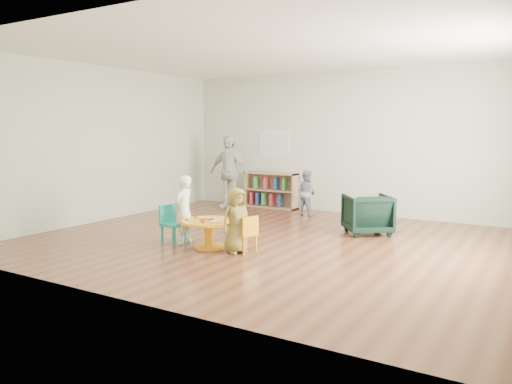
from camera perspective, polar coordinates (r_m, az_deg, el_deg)
room at (r=7.32m, az=1.84°, el=8.93°), size 7.10×7.00×2.80m
activity_table at (r=7.08m, az=-5.37°, el=-4.19°), size 0.79×0.79×0.44m
kid_chair_left at (r=7.45m, az=-9.61°, el=-3.49°), size 0.34×0.34×0.57m
kid_chair_right at (r=6.81m, az=-1.08°, el=-4.67°), size 0.34×0.34×0.50m
bookshelf at (r=10.69m, az=1.72°, el=0.18°), size 1.20×0.30×0.75m
alphabet_poster at (r=10.72m, az=2.14°, el=5.48°), size 0.74×0.01×0.54m
armchair at (r=8.17m, az=12.61°, el=-2.49°), size 0.97×0.97×0.64m
child_left at (r=7.37m, az=-8.25°, el=-2.01°), size 0.27×0.38×1.00m
child_right at (r=6.74m, az=-2.27°, el=-3.26°), size 0.44×0.52×0.90m
toddler at (r=9.75m, az=5.77°, el=-0.07°), size 0.49×0.42×0.89m
adult_caretaker at (r=10.52m, az=-3.13°, el=2.27°), size 0.92×0.42×1.54m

